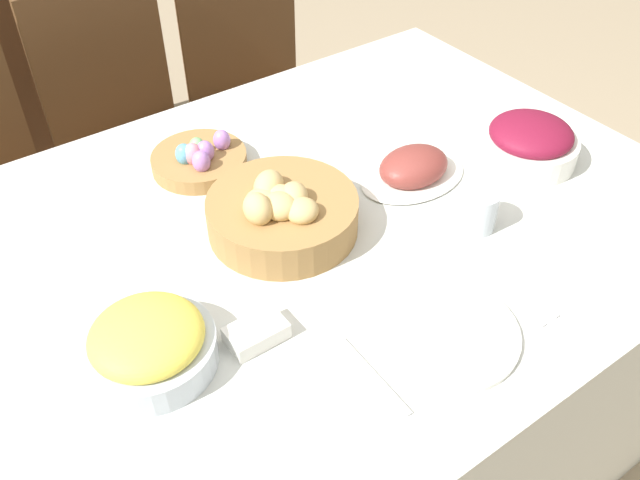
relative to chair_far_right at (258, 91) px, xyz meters
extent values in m
plane|color=tan|center=(-0.47, -0.95, -0.51)|extent=(12.00, 12.00, 0.00)
cube|color=silver|center=(-0.47, -0.95, -0.12)|extent=(1.67, 1.16, 0.78)
cylinder|color=brown|center=(-0.79, -0.29, -0.29)|extent=(0.03, 0.03, 0.44)
cylinder|color=brown|center=(-0.76, 0.09, -0.29)|extent=(0.03, 0.03, 0.44)
cylinder|color=brown|center=(-0.22, -0.26, -0.29)|extent=(0.03, 0.03, 0.44)
cylinder|color=brown|center=(0.17, -0.29, -0.29)|extent=(0.03, 0.03, 0.44)
cylinder|color=brown|center=(-0.18, 0.13, -0.29)|extent=(0.03, 0.03, 0.44)
cylinder|color=brown|center=(0.20, 0.09, -0.29)|extent=(0.03, 0.03, 0.44)
cube|color=brown|center=(-0.01, -0.08, -0.06)|extent=(0.45, 0.45, 0.02)
cube|color=brown|center=(0.01, 0.12, 0.20)|extent=(0.42, 0.05, 0.50)
cylinder|color=brown|center=(-0.64, -0.29, -0.29)|extent=(0.03, 0.03, 0.44)
cylinder|color=brown|center=(-0.25, -0.26, -0.29)|extent=(0.03, 0.03, 0.44)
cylinder|color=brown|center=(-0.66, 0.10, -0.29)|extent=(0.03, 0.03, 0.44)
cylinder|color=brown|center=(-0.27, 0.12, -0.29)|extent=(0.03, 0.03, 0.44)
cube|color=brown|center=(-0.46, -0.08, -0.06)|extent=(0.45, 0.45, 0.02)
cube|color=brown|center=(-0.47, 0.12, 0.20)|extent=(0.42, 0.05, 0.50)
cylinder|color=#9E7542|center=(-0.50, -0.93, 0.31)|extent=(0.30, 0.30, 0.08)
ellipsoid|color=tan|center=(-0.52, -0.96, 0.36)|extent=(0.09, 0.09, 0.05)
ellipsoid|color=tan|center=(-0.50, -0.94, 0.36)|extent=(0.07, 0.08, 0.05)
ellipsoid|color=tan|center=(-0.56, -0.95, 0.37)|extent=(0.06, 0.08, 0.06)
ellipsoid|color=tan|center=(-0.49, -1.00, 0.36)|extent=(0.09, 0.09, 0.04)
ellipsoid|color=tan|center=(-0.50, -0.89, 0.36)|extent=(0.10, 0.10, 0.06)
ellipsoid|color=tan|center=(-0.53, -0.92, 0.35)|extent=(0.08, 0.08, 0.05)
ellipsoid|color=tan|center=(-0.48, -0.95, 0.36)|extent=(0.09, 0.09, 0.05)
cylinder|color=#9E7542|center=(-0.53, -0.64, 0.29)|extent=(0.21, 0.21, 0.03)
ellipsoid|color=#B27AD1|center=(-0.47, -0.65, 0.32)|extent=(0.04, 0.04, 0.05)
ellipsoid|color=#7FCC7A|center=(-0.53, -0.64, 0.32)|extent=(0.04, 0.04, 0.05)
ellipsoid|color=#B27AD1|center=(-0.53, -0.67, 0.32)|extent=(0.04, 0.04, 0.05)
ellipsoid|color=pink|center=(-0.55, -0.66, 0.32)|extent=(0.04, 0.04, 0.05)
ellipsoid|color=#B27AD1|center=(-0.55, -0.70, 0.32)|extent=(0.04, 0.04, 0.05)
ellipsoid|color=#60B2E0|center=(-0.57, -0.65, 0.32)|extent=(0.04, 0.04, 0.05)
ellipsoid|color=white|center=(-0.17, -0.96, 0.28)|extent=(0.26, 0.18, 0.01)
ellipsoid|color=brown|center=(-0.17, -0.96, 0.30)|extent=(0.17, 0.13, 0.07)
cylinder|color=silver|center=(-0.86, -1.09, 0.30)|extent=(0.22, 0.22, 0.05)
ellipsoid|color=#F4DB4C|center=(-0.86, -1.09, 0.34)|extent=(0.19, 0.19, 0.07)
cylinder|color=white|center=(0.09, -1.05, 0.30)|extent=(0.22, 0.22, 0.06)
ellipsoid|color=maroon|center=(0.09, -1.05, 0.34)|extent=(0.19, 0.19, 0.07)
cylinder|color=white|center=(-0.43, -1.33, 0.28)|extent=(0.26, 0.26, 0.01)
cube|color=silver|center=(-0.58, -1.33, 0.27)|extent=(0.01, 0.18, 0.00)
cube|color=silver|center=(-0.27, -1.33, 0.27)|extent=(0.01, 0.18, 0.00)
cube|color=silver|center=(-0.24, -1.33, 0.27)|extent=(0.01, 0.18, 0.00)
cylinder|color=silver|center=(-0.18, -1.15, 0.31)|extent=(0.07, 0.07, 0.08)
cube|color=white|center=(-0.69, -1.15, 0.29)|extent=(0.10, 0.06, 0.03)
camera|label=1|loc=(-1.04, -1.82, 1.16)|focal=38.00mm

